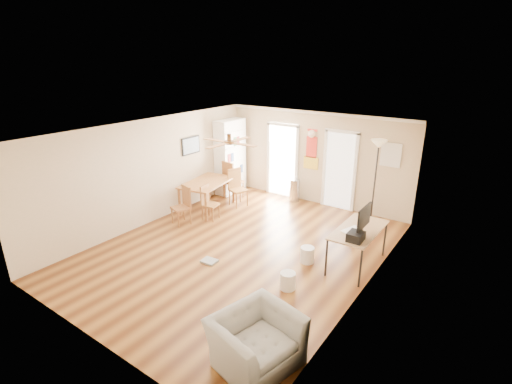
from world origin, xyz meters
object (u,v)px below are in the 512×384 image
Objects in this scene: dining_chair_near at (181,206)px; wastebasket_a at (307,255)px; dining_table at (208,195)px; dining_chair_right_b at (211,203)px; computer_desk at (357,247)px; trash_can at (294,190)px; torchiere_lamp at (375,181)px; printer at (356,236)px; bookshelf at (230,157)px; wastebasket_b at (288,281)px; dining_chair_far at (233,180)px; armchair at (256,340)px; dining_chair_right_a at (238,188)px.

dining_chair_near reaches higher than wastebasket_a.
dining_chair_right_b reaches higher than dining_table.
dining_table is 4.51m from computer_desk.
computer_desk reaches higher than trash_can.
torchiere_lamp reaches higher than printer.
computer_desk is at bearing -77.94° from torchiere_lamp.
bookshelf is at bearing 103.67° from dining_table.
computer_desk is 1.00m from wastebasket_a.
dining_chair_right_b is at bearing -42.29° from dining_table.
wastebasket_b is at bearing -92.79° from torchiere_lamp.
printer is 1.48m from wastebasket_b.
wastebasket_b is (3.77, -2.06, -0.23)m from dining_table.
dining_chair_near is 2.98× the size of wastebasket_b.
armchair is at bearing 140.42° from dining_chair_far.
wastebasket_b is (4.12, -3.53, -0.96)m from bookshelf.
bookshelf is at bearing 147.98° from wastebasket_a.
wastebasket_a is at bearing -96.85° from torchiere_lamp.
dining_table is (0.36, -1.46, -0.73)m from bookshelf.
trash_can is at bearing 38.57° from armchair.
wastebasket_b is at bearing -28.71° from dining_table.
dining_chair_right_b is (0.55, -0.50, 0.06)m from dining_table.
dining_chair_far reaches higher than trash_can.
torchiere_lamp is (4.31, 0.39, -0.08)m from bookshelf.
computer_desk is at bearing -41.06° from trash_can.
dining_chair_right_a is at bearing 139.66° from wastebasket_b.
trash_can is 2.08× the size of printer.
dining_chair_right_b is at bearing 171.10° from printer.
dining_chair_right_b is 0.60× the size of computer_desk.
wastebasket_b is (3.22, -2.73, -0.35)m from dining_chair_right_a.
printer is (4.60, -1.07, 0.49)m from dining_table.
armchair is at bearing -141.12° from dining_chair_right_b.
dining_table is at bearing 166.02° from printer.
computer_desk is (3.93, -1.23, -0.12)m from dining_chair_right_a.
torchiere_lamp is 6.32× the size of wastebasket_a.
dining_chair_right_a is 4.12m from computer_desk.
computer_desk is at bearing 27.73° from wastebasket_a.
bookshelf is 1.07× the size of torchiere_lamp.
dining_chair_far is 4.02m from torchiere_lamp.
wastebasket_b is at bearing -81.62° from wastebasket_a.
dining_chair_far is (-0.51, 1.60, 0.11)m from dining_chair_right_b.
dining_chair_right_b reaches higher than wastebasket_a.
bookshelf is 2.49× the size of dining_chair_right_b.
bookshelf is 4.78m from wastebasket_a.
dining_chair_far is 0.54× the size of torchiere_lamp.
wastebasket_a is at bearing -99.25° from dining_chair_right_a.
dining_table is 0.75m from dining_chair_right_b.
torchiere_lamp is 1.87× the size of armchair.
wastebasket_b is (3.73, -3.16, -0.40)m from dining_chair_far.
dining_table is 4.75m from printer.
dining_table reaches higher than wastebasket_a.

